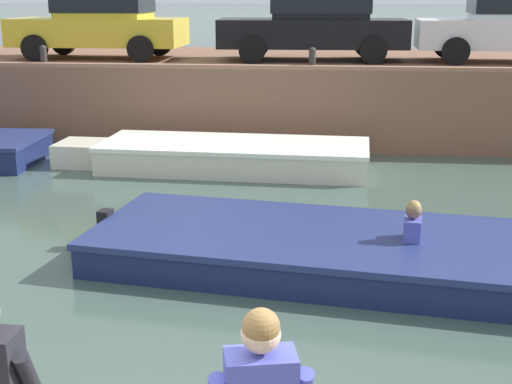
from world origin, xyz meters
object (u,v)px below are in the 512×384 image
car_left_inner_yellow (101,22)px  mooring_bollard_west (43,55)px  boat_moored_central_cream (222,156)px  car_centre_black (315,23)px  mooring_bollard_mid (312,57)px  motorboat_passing (360,253)px

car_left_inner_yellow → mooring_bollard_west: size_ratio=9.09×
boat_moored_central_cream → mooring_bollard_west: 4.84m
car_centre_black → boat_moored_central_cream: bearing=-113.4°
car_left_inner_yellow → car_centre_black: bearing=0.0°
car_centre_black → mooring_bollard_mid: bearing=-90.1°
boat_moored_central_cream → car_centre_black: (1.64, 3.79, 2.32)m
boat_moored_central_cream → mooring_bollard_mid: bearing=48.6°
boat_moored_central_cream → motorboat_passing: (2.44, -4.90, -0.04)m
boat_moored_central_cream → mooring_bollard_west: bearing=155.8°
car_centre_black → mooring_bollard_mid: size_ratio=9.82×
car_centre_black → mooring_bollard_west: size_ratio=9.82×
car_left_inner_yellow → car_centre_black: size_ratio=0.93×
car_centre_black → car_left_inner_yellow: bearing=-180.0°
car_centre_black → mooring_bollard_west: (-5.77, -1.93, -0.61)m
car_left_inner_yellow → car_centre_black: same height
mooring_bollard_west → car_left_inner_yellow: bearing=70.5°
boat_moored_central_cream → car_left_inner_yellow: 5.62m
mooring_bollard_mid → car_centre_black: bearing=89.9°
car_centre_black → mooring_bollard_west: bearing=-161.5°
mooring_bollard_west → mooring_bollard_mid: 5.77m
motorboat_passing → car_centre_black: (-0.80, 8.69, 2.36)m
car_left_inner_yellow → boat_moored_central_cream: bearing=-47.7°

